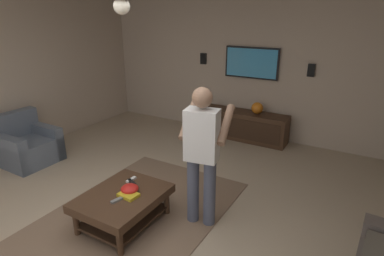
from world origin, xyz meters
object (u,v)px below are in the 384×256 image
object	(u,v)px
tv	(252,63)
wall_speaker_left	(311,70)
wall_speaker_right	(203,59)
bowl	(130,189)
armchair	(27,146)
remote_white	(131,180)
coffee_table	(123,202)
book	(128,195)
media_console	(243,125)
remote_grey	(117,200)
remote_black	(131,182)
person_standing	(202,150)
vase_round	(257,108)

from	to	relation	value
tv	wall_speaker_left	xyz separation A→B (m)	(0.01, -1.09, -0.05)
wall_speaker_right	bowl	bearing A→B (deg)	-165.38
armchair	wall_speaker_right	world-z (taller)	wall_speaker_right
armchair	remote_white	distance (m)	2.41
coffee_table	book	bearing A→B (deg)	-89.96
coffee_table	media_console	world-z (taller)	media_console
media_console	tv	size ratio (longest dim) A/B	1.62
coffee_table	remote_grey	size ratio (longest dim) A/B	6.67
tv	remote_grey	xyz separation A→B (m)	(-3.64, 0.15, -1.05)
media_console	wall_speaker_left	bearing A→B (deg)	103.09
coffee_table	wall_speaker_right	xyz separation A→B (m)	(3.51, 0.85, 1.17)
wall_speaker_left	remote_grey	bearing A→B (deg)	161.25
coffee_table	remote_white	xyz separation A→B (m)	(0.30, 0.12, 0.12)
coffee_table	remote_black	xyz separation A→B (m)	(0.25, 0.08, 0.12)
media_console	remote_black	world-z (taller)	media_console
remote_white	remote_grey	xyz separation A→B (m)	(-0.43, -0.17, 0.00)
tv	book	bearing A→B (deg)	-1.69
armchair	wall_speaker_left	bearing A→B (deg)	39.02
remote_grey	remote_black	bearing A→B (deg)	-147.60
tv	remote_grey	bearing A→B (deg)	-2.32
person_standing	bowl	size ratio (longest dim) A/B	7.98
media_console	bowl	xyz separation A→B (m)	(-3.18, 0.15, 0.17)
vase_round	wall_speaker_left	world-z (taller)	wall_speaker_left
media_console	vase_round	xyz separation A→B (m)	(0.02, -0.25, 0.39)
tv	remote_white	world-z (taller)	tv
armchair	vase_round	world-z (taller)	armchair
remote_black	remote_grey	size ratio (longest dim) A/B	1.00
coffee_table	wall_speaker_left	xyz separation A→B (m)	(3.51, -1.29, 1.12)
media_console	bowl	bearing A→B (deg)	-2.64
wall_speaker_left	wall_speaker_right	world-z (taller)	wall_speaker_right
remote_grey	book	world-z (taller)	book
coffee_table	wall_speaker_right	world-z (taller)	wall_speaker_right
media_console	wall_speaker_right	world-z (taller)	wall_speaker_right
media_console	remote_black	xyz separation A→B (m)	(-3.01, 0.27, 0.14)
bowl	vase_round	bearing A→B (deg)	-6.98
armchair	wall_speaker_left	world-z (taller)	wall_speaker_left
coffee_table	tv	size ratio (longest dim) A/B	0.96
tv	remote_grey	world-z (taller)	tv
remote_black	vase_round	world-z (taller)	vase_round
person_standing	bowl	distance (m)	0.96
armchair	coffee_table	xyz separation A→B (m)	(-0.48, -2.51, 0.02)
coffee_table	person_standing	distance (m)	1.11
armchair	wall_speaker_right	bearing A→B (deg)	61.64
remote_white	book	xyz separation A→B (m)	(-0.30, -0.21, 0.01)
tv	wall_speaker_right	distance (m)	1.04
media_console	book	bearing A→B (deg)	-1.81
book	wall_speaker_right	world-z (taller)	wall_speaker_right
person_standing	coffee_table	bearing A→B (deg)	113.36
book	wall_speaker_left	distance (m)	3.84
coffee_table	bowl	distance (m)	0.18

